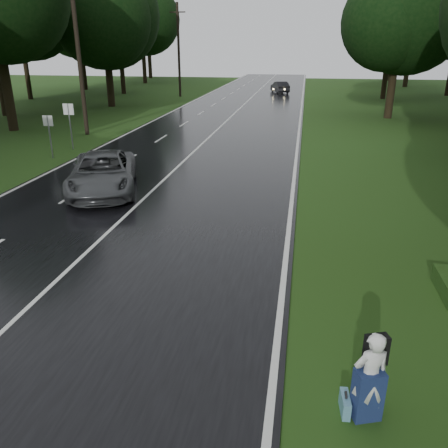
% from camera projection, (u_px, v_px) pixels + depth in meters
% --- Properties ---
extents(ground, '(160.00, 160.00, 0.00)m').
position_uv_depth(ground, '(35.00, 303.00, 10.88)').
color(ground, '#214213').
rests_on(ground, ground).
extents(road, '(12.00, 140.00, 0.04)m').
position_uv_depth(road, '(206.00, 140.00, 29.22)').
color(road, black).
rests_on(road, ground).
extents(lane_center, '(0.12, 140.00, 0.01)m').
position_uv_depth(lane_center, '(206.00, 140.00, 29.21)').
color(lane_center, silver).
rests_on(lane_center, road).
extents(grey_car, '(4.26, 6.13, 1.55)m').
position_uv_depth(grey_car, '(103.00, 173.00, 18.77)').
color(grey_car, '#414446').
rests_on(grey_car, road).
extents(far_car, '(2.71, 4.41, 1.37)m').
position_uv_depth(far_car, '(280.00, 87.00, 57.69)').
color(far_car, black).
rests_on(far_car, road).
extents(hitchhiker, '(0.69, 0.66, 1.63)m').
position_uv_depth(hitchhiker, '(370.00, 379.00, 7.30)').
color(hitchhiker, silver).
rests_on(hitchhiker, ground).
extents(suitcase, '(0.17, 0.46, 0.32)m').
position_uv_depth(suitcase, '(345.00, 404.00, 7.60)').
color(suitcase, teal).
rests_on(suitcase, ground).
extents(utility_pole_mid, '(1.80, 0.28, 10.84)m').
position_uv_depth(utility_pole_mid, '(87.00, 134.00, 31.30)').
color(utility_pole_mid, black).
rests_on(utility_pole_mid, ground).
extents(utility_pole_far, '(1.80, 0.28, 10.11)m').
position_uv_depth(utility_pole_far, '(180.00, 96.00, 54.05)').
color(utility_pole_far, black).
rests_on(utility_pole_far, ground).
extents(road_sign_a, '(0.55, 0.10, 2.28)m').
position_uv_depth(road_sign_a, '(53.00, 158.00, 24.72)').
color(road_sign_a, white).
rests_on(road_sign_a, ground).
extents(road_sign_b, '(0.63, 0.10, 2.61)m').
position_uv_depth(road_sign_b, '(73.00, 149.00, 26.85)').
color(road_sign_b, white).
rests_on(road_sign_b, ground).
extents(tree_left_d, '(10.53, 10.53, 16.45)m').
position_uv_depth(tree_left_d, '(14.00, 130.00, 32.76)').
color(tree_left_d, black).
rests_on(tree_left_d, ground).
extents(tree_left_e, '(8.84, 8.84, 13.81)m').
position_uv_depth(tree_left_e, '(112.00, 106.00, 45.46)').
color(tree_left_e, black).
rests_on(tree_left_e, ground).
extents(tree_left_f, '(8.81, 8.81, 13.77)m').
position_uv_depth(tree_left_f, '(124.00, 94.00, 57.17)').
color(tree_left_f, black).
rests_on(tree_left_f, ground).
extents(tree_right_e, '(8.68, 8.68, 13.56)m').
position_uv_depth(tree_right_e, '(387.00, 118.00, 38.23)').
color(tree_right_e, black).
rests_on(tree_right_e, ground).
extents(tree_right_f, '(8.27, 8.27, 12.92)m').
position_uv_depth(tree_right_f, '(382.00, 99.00, 51.84)').
color(tree_right_f, black).
rests_on(tree_right_f, ground).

